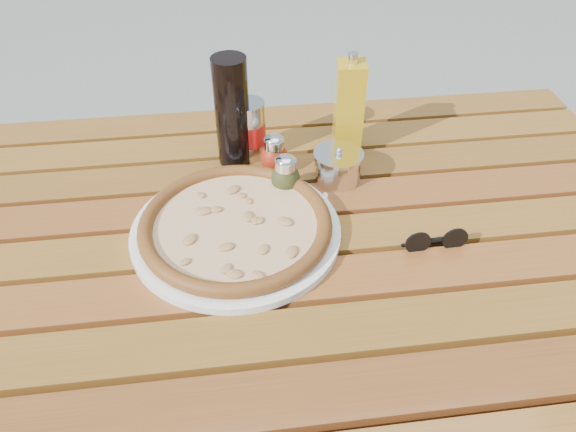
{
  "coord_description": "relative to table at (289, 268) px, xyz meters",
  "views": [
    {
      "loc": [
        -0.09,
        -0.7,
        1.4
      ],
      "look_at": [
        0.0,
        0.02,
        0.78
      ],
      "focal_mm": 35.0,
      "sensor_mm": 36.0,
      "label": 1
    }
  ],
  "objects": [
    {
      "name": "parmesan_tin",
      "position": [
        0.11,
        0.15,
        0.11
      ],
      "size": [
        0.13,
        0.13,
        0.07
      ],
      "rotation": [
        0.0,
        0.0,
        0.39
      ],
      "color": "silver",
      "rests_on": "table"
    },
    {
      "name": "plate",
      "position": [
        -0.09,
        0.02,
        0.08
      ],
      "size": [
        0.41,
        0.41,
        0.01
      ],
      "primitive_type": "cylinder",
      "rotation": [
        0.0,
        0.0,
        0.16
      ],
      "color": "white",
      "rests_on": "table"
    },
    {
      "name": "olive_oil_cruet",
      "position": [
        0.15,
        0.26,
        0.17
      ],
      "size": [
        0.06,
        0.06,
        0.21
      ],
      "rotation": [
        0.0,
        0.0,
        -0.11
      ],
      "color": "#B78C13",
      "rests_on": "table"
    },
    {
      "name": "soda_can",
      "position": [
        -0.05,
        0.26,
        0.13
      ],
      "size": [
        0.08,
        0.08,
        0.12
      ],
      "rotation": [
        0.0,
        0.0,
        -0.21
      ],
      "color": "#BABABE",
      "rests_on": "table"
    },
    {
      "name": "dark_bottle",
      "position": [
        -0.08,
        0.24,
        0.19
      ],
      "size": [
        0.09,
        0.09,
        0.22
      ],
      "primitive_type": "cylinder",
      "rotation": [
        0.0,
        0.0,
        -0.38
      ],
      "color": "black",
      "rests_on": "table"
    },
    {
      "name": "table",
      "position": [
        0.0,
        0.0,
        0.0
      ],
      "size": [
        1.4,
        0.9,
        0.75
      ],
      "color": "#39230D",
      "rests_on": "ground"
    },
    {
      "name": "pizza",
      "position": [
        -0.09,
        0.02,
        0.1
      ],
      "size": [
        0.36,
        0.36,
        0.03
      ],
      "rotation": [
        0.0,
        0.0,
        0.1
      ],
      "color": "#FFE4B6",
      "rests_on": "plate"
    },
    {
      "name": "sunglasses",
      "position": [
        0.24,
        -0.06,
        0.09
      ],
      "size": [
        0.11,
        0.02,
        0.04
      ],
      "rotation": [
        0.0,
        0.0,
        0.02
      ],
      "color": "black",
      "rests_on": "table"
    },
    {
      "name": "pepper_shaker",
      "position": [
        -0.0,
        0.2,
        0.11
      ],
      "size": [
        0.06,
        0.06,
        0.08
      ],
      "rotation": [
        0.0,
        0.0,
        0.17
      ],
      "color": "#A82813",
      "rests_on": "table"
    },
    {
      "name": "oregano_shaker",
      "position": [
        0.01,
        0.13,
        0.11
      ],
      "size": [
        0.06,
        0.06,
        0.08
      ],
      "rotation": [
        0.0,
        0.0,
        -0.23
      ],
      "color": "#3C411A",
      "rests_on": "table"
    }
  ]
}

